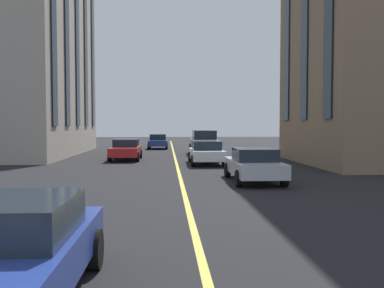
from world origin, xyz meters
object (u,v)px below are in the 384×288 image
object	(u,v)px
car_white_far	(206,152)
car_blue_parked_a	(5,254)
car_red_trailing	(126,149)
car_silver_near	(254,165)
car_silver_oncoming	(204,142)
car_blue_mid	(158,141)

from	to	relation	value
car_white_far	car_blue_parked_a	size ratio (longest dim) A/B	1.00
car_red_trailing	car_silver_near	world-z (taller)	same
car_silver_near	car_silver_oncoming	bearing A→B (deg)	2.21
car_red_trailing	car_blue_mid	world-z (taller)	car_blue_mid
car_silver_near	car_blue_mid	xyz separation A→B (m)	(23.85, 4.38, -0.00)
car_silver_oncoming	car_white_far	xyz separation A→B (m)	(-8.22, 0.60, -0.27)
car_silver_near	car_white_far	world-z (taller)	same
car_white_far	car_blue_parked_a	bearing A→B (deg)	167.12
car_blue_mid	car_silver_oncoming	bearing A→B (deg)	-154.79
car_blue_mid	car_blue_parked_a	distance (m)	35.34
car_red_trailing	car_white_far	xyz separation A→B (m)	(-3.34, -5.01, 0.00)
car_blue_mid	car_white_far	world-z (taller)	car_blue_mid
car_red_trailing	car_white_far	size ratio (longest dim) A/B	1.00
car_blue_mid	car_white_far	xyz separation A→B (m)	(-16.22, -3.16, 0.00)
car_silver_oncoming	car_silver_near	size ratio (longest dim) A/B	1.07
car_silver_near	car_blue_mid	distance (m)	24.25
car_silver_near	car_blue_parked_a	world-z (taller)	same
car_silver_oncoming	car_blue_mid	world-z (taller)	car_silver_oncoming
car_red_trailing	car_blue_mid	xyz separation A→B (m)	(12.88, -1.85, -0.00)
car_red_trailing	car_blue_mid	bearing A→B (deg)	-8.17
car_blue_parked_a	car_red_trailing	bearing A→B (deg)	1.65
car_red_trailing	car_blue_mid	size ratio (longest dim) A/B	1.13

